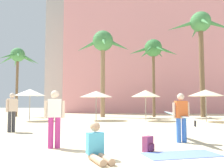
# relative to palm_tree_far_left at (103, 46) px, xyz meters

# --- Properties ---
(ground) EXTENTS (120.00, 120.00, 0.00)m
(ground) POSITION_rel_palm_tree_far_left_xyz_m (1.96, -18.17, -6.94)
(ground) COLOR beige
(hotel_pink) EXTENTS (25.47, 10.23, 17.65)m
(hotel_pink) POSITION_rel_palm_tree_far_left_xyz_m (6.28, 13.71, 1.88)
(hotel_pink) COLOR pink
(hotel_pink) RESTS_ON ground
(hotel_tower_gray) EXTENTS (17.67, 9.66, 26.43)m
(hotel_tower_gray) POSITION_rel_palm_tree_far_left_xyz_m (-3.51, 22.69, 6.27)
(hotel_tower_gray) COLOR #A8A8A3
(hotel_tower_gray) RESTS_ON ground
(palm_tree_far_left) EXTENTS (5.32, 5.36, 8.47)m
(palm_tree_far_left) POSITION_rel_palm_tree_far_left_xyz_m (0.00, 0.00, 0.00)
(palm_tree_far_left) COLOR #896B4C
(palm_tree_far_left) RESTS_ON ground
(palm_tree_left) EXTENTS (4.78, 4.53, 7.61)m
(palm_tree_left) POSITION_rel_palm_tree_far_left_xyz_m (4.94, 0.37, -0.52)
(palm_tree_left) COLOR brown
(palm_tree_left) RESTS_ON ground
(palm_tree_center) EXTENTS (6.42, 6.40, 10.29)m
(palm_tree_center) POSITION_rel_palm_tree_far_left_xyz_m (9.57, 0.47, 1.51)
(palm_tree_center) COLOR brown
(palm_tree_center) RESTS_ON ground
(palm_tree_right) EXTENTS (4.50, 4.46, 6.94)m
(palm_tree_right) POSITION_rel_palm_tree_far_left_xyz_m (-8.72, 0.11, -1.10)
(palm_tree_right) COLOR brown
(palm_tree_right) RESTS_ON ground
(cafe_umbrella_0) EXTENTS (2.61, 2.61, 2.29)m
(cafe_umbrella_0) POSITION_rel_palm_tree_far_left_xyz_m (0.03, -4.61, -4.91)
(cafe_umbrella_0) COLOR gray
(cafe_umbrella_0) RESTS_ON ground
(cafe_umbrella_1) EXTENTS (2.33, 2.33, 2.41)m
(cafe_umbrella_1) POSITION_rel_palm_tree_far_left_xyz_m (-4.94, -5.52, -4.79)
(cafe_umbrella_1) COLOR gray
(cafe_umbrella_1) RESTS_ON ground
(cafe_umbrella_2) EXTENTS (2.26, 2.26, 2.33)m
(cafe_umbrella_2) POSITION_rel_palm_tree_far_left_xyz_m (3.86, -4.77, -4.88)
(cafe_umbrella_2) COLOR gray
(cafe_umbrella_2) RESTS_ON ground
(cafe_umbrella_4) EXTENTS (2.55, 2.55, 2.31)m
(cafe_umbrella_4) POSITION_rel_palm_tree_far_left_xyz_m (8.15, -5.43, -4.87)
(cafe_umbrella_4) COLOR gray
(cafe_umbrella_4) RESTS_ON ground
(beach_towel) EXTENTS (2.17, 1.52, 0.01)m
(beach_towel) POSITION_rel_palm_tree_far_left_xyz_m (4.08, -17.16, -6.94)
(beach_towel) COLOR #6684E0
(beach_towel) RESTS_ON ground
(backpack) EXTENTS (0.35, 0.35, 0.42)m
(backpack) POSITION_rel_palm_tree_far_left_xyz_m (3.26, -16.80, -6.74)
(backpack) COLOR #803258
(backpack) RESTS_ON ground
(person_mid_right) EXTENTS (0.95, 2.95, 1.67)m
(person_mid_right) POSITION_rel_palm_tree_far_left_xyz_m (4.49, -15.01, -6.03)
(person_mid_right) COLOR blue
(person_mid_right) RESTS_ON ground
(person_mid_left) EXTENTS (0.42, 0.55, 1.81)m
(person_mid_left) POSITION_rel_palm_tree_far_left_xyz_m (-2.75, -12.68, -5.95)
(person_mid_left) COLOR #3D3D42
(person_mid_left) RESTS_ON ground
(person_near_right) EXTENTS (0.60, 0.32, 1.72)m
(person_near_right) POSITION_rel_palm_tree_far_left_xyz_m (0.50, -16.51, -6.00)
(person_near_right) COLOR #B7337F
(person_near_right) RESTS_ON ground
(person_mid_center) EXTENTS (0.77, 0.99, 0.89)m
(person_mid_center) POSITION_rel_palm_tree_far_left_xyz_m (2.00, -17.95, -6.64)
(person_mid_center) COLOR tan
(person_mid_center) RESTS_ON ground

